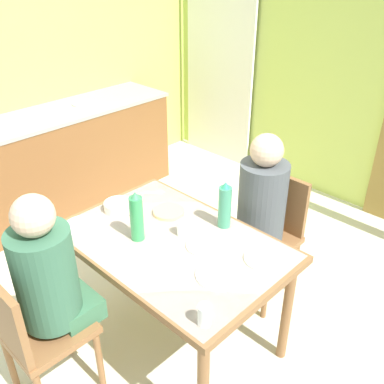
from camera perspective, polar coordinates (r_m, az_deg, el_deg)
ground_plane at (r=3.11m, az=-4.92°, el=-14.59°), size 5.90×5.90×0.00m
wall_back at (r=4.16m, az=19.23°, el=15.49°), size 4.15×0.10×2.50m
wall_left at (r=4.29m, az=-18.09°, el=16.07°), size 0.10×3.40×2.50m
curtain_panel at (r=4.84m, az=3.54°, el=16.39°), size 0.90×0.03×2.10m
kitchen_counter at (r=4.16m, az=-16.88°, el=4.08°), size 0.61×2.17×0.91m
dining_table at (r=2.46m, az=-2.46°, el=-8.00°), size 1.25×0.84×0.75m
chair_near_diner at (r=2.40m, az=-20.12°, el=-16.70°), size 0.40×0.40×0.87m
chair_far_diner at (r=2.98m, az=10.13°, el=-4.89°), size 0.40×0.40×0.87m
person_near_diner at (r=2.25m, az=-18.31°, el=-10.10°), size 0.30×0.37×0.77m
person_far_diner at (r=2.73m, az=9.00°, el=-1.17°), size 0.30×0.37×0.77m
water_bottle_green_near at (r=2.46m, az=4.30°, el=-1.80°), size 0.07×0.07×0.29m
water_bottle_green_far at (r=2.37m, az=-7.26°, el=-3.29°), size 0.07×0.07×0.30m
serving_bowl_center at (r=2.70m, az=-9.64°, el=-1.82°), size 0.17×0.17×0.05m
dinner_plate_near_left at (r=2.18m, az=3.52°, el=-10.78°), size 0.23×0.23×0.01m
dinner_plate_near_right at (r=2.37m, az=1.67°, el=-6.97°), size 0.20×0.20×0.01m
dinner_plate_far_center at (r=2.59m, az=-14.16°, el=-4.32°), size 0.22×0.22×0.01m
dinner_plate_far_side at (r=2.30m, az=9.45°, el=-8.60°), size 0.21×0.21×0.01m
drinking_glass_by_near_diner at (r=2.43m, az=-1.27°, el=-4.77°), size 0.06×0.06×0.09m
drinking_glass_by_far_diner at (r=1.92m, az=1.65°, el=-15.78°), size 0.06×0.06×0.10m
bread_plate_sliced at (r=2.64m, az=-3.07°, el=-2.60°), size 0.19×0.19×0.02m
cutlery_knife_near at (r=2.87m, az=-5.21°, el=-0.05°), size 0.11×0.12×0.00m
cutlery_fork_near at (r=2.25m, az=-6.06°, el=-9.62°), size 0.05×0.15×0.00m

